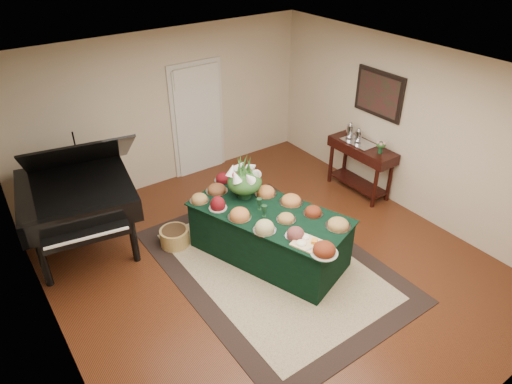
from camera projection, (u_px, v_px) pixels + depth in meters
ground at (268, 264)px, 6.49m from camera, size 6.00×6.00×0.00m
area_rug at (272, 265)px, 6.46m from camera, size 2.61×3.65×0.01m
kitchen_doorway at (198, 120)px, 8.30m from camera, size 1.05×0.07×2.10m
buffet_table at (269, 234)px, 6.44m from camera, size 1.71×2.42×0.77m
food_platters at (265, 208)px, 6.23m from camera, size 1.48×2.48×0.14m
cutting_board at (305, 241)px, 5.64m from camera, size 0.40×0.40×0.10m
green_goblets at (262, 207)px, 6.17m from camera, size 0.12×0.25×0.18m
floral_centerpiece at (244, 178)px, 6.42m from camera, size 0.52×0.52×0.52m
grand_piano at (77, 194)px, 6.34m from camera, size 1.86×2.01×1.83m
wicker_basket at (175, 237)px, 6.79m from camera, size 0.43×0.43×0.27m
mahogany_sideboard at (361, 156)px, 7.83m from camera, size 0.45×1.24×0.90m
tea_service at (355, 134)px, 7.80m from camera, size 0.34×0.58×0.30m
pink_bouquet at (381, 145)px, 7.39m from camera, size 0.17×0.17×0.22m
wall_painting at (379, 94)px, 7.38m from camera, size 0.05×0.95×0.75m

